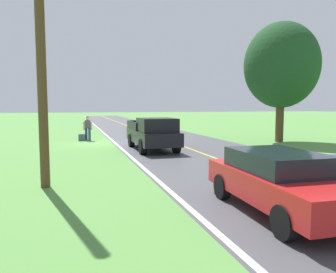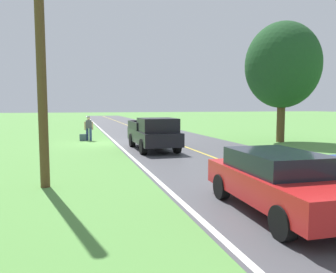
{
  "view_description": "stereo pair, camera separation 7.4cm",
  "coord_description": "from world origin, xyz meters",
  "px_view_note": "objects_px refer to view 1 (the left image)",
  "views": [
    {
      "loc": [
        1.82,
        22.04,
        2.49
      ],
      "look_at": [
        -1.55,
        10.42,
        1.34
      ],
      "focal_mm": 35.1,
      "sensor_mm": 36.0,
      "label": 1
    },
    {
      "loc": [
        1.75,
        22.06,
        2.49
      ],
      "look_at": [
        -1.55,
        10.42,
        1.34
      ],
      "focal_mm": 35.1,
      "sensor_mm": 36.0,
      "label": 2
    }
  ],
  "objects_px": {
    "utility_pole_roadside": "(41,46)",
    "tree_far_side_near": "(281,66)",
    "suitcase_carried": "(82,138)",
    "sedan_ahead_same_lane": "(280,180)",
    "pickup_truck_passing": "(153,133)",
    "hitchhiker_walking": "(88,127)"
  },
  "relations": [
    {
      "from": "tree_far_side_near",
      "to": "utility_pole_roadside",
      "type": "distance_m",
      "value": 17.04
    },
    {
      "from": "pickup_truck_passing",
      "to": "tree_far_side_near",
      "type": "xyz_separation_m",
      "value": [
        -9.34,
        -1.75,
        4.21
      ]
    },
    {
      "from": "suitcase_carried",
      "to": "utility_pole_roadside",
      "type": "bearing_deg",
      "value": -4.56
    },
    {
      "from": "suitcase_carried",
      "to": "utility_pole_roadside",
      "type": "distance_m",
      "value": 13.96
    },
    {
      "from": "pickup_truck_passing",
      "to": "hitchhiker_walking",
      "type": "bearing_deg",
      "value": -61.97
    },
    {
      "from": "hitchhiker_walking",
      "to": "utility_pole_roadside",
      "type": "bearing_deg",
      "value": 82.15
    },
    {
      "from": "pickup_truck_passing",
      "to": "tree_far_side_near",
      "type": "bearing_deg",
      "value": -169.37
    },
    {
      "from": "pickup_truck_passing",
      "to": "utility_pole_roadside",
      "type": "distance_m",
      "value": 9.43
    },
    {
      "from": "suitcase_carried",
      "to": "pickup_truck_passing",
      "type": "xyz_separation_m",
      "value": [
        -3.71,
        6.1,
        0.73
      ]
    },
    {
      "from": "utility_pole_roadside",
      "to": "tree_far_side_near",
      "type": "bearing_deg",
      "value": -148.23
    },
    {
      "from": "pickup_truck_passing",
      "to": "tree_far_side_near",
      "type": "distance_m",
      "value": 10.39
    },
    {
      "from": "tree_far_side_near",
      "to": "pickup_truck_passing",
      "type": "bearing_deg",
      "value": 10.63
    },
    {
      "from": "pickup_truck_passing",
      "to": "sedan_ahead_same_lane",
      "type": "xyz_separation_m",
      "value": [
        -0.33,
        11.22,
        -0.21
      ]
    },
    {
      "from": "pickup_truck_passing",
      "to": "sedan_ahead_same_lane",
      "type": "distance_m",
      "value": 11.23
    },
    {
      "from": "sedan_ahead_same_lane",
      "to": "suitcase_carried",
      "type": "bearing_deg",
      "value": -76.89
    },
    {
      "from": "suitcase_carried",
      "to": "tree_far_side_near",
      "type": "xyz_separation_m",
      "value": [
        -13.04,
        4.35,
        4.93
      ]
    },
    {
      "from": "hitchhiker_walking",
      "to": "suitcase_carried",
      "type": "height_order",
      "value": "hitchhiker_walking"
    },
    {
      "from": "hitchhiker_walking",
      "to": "utility_pole_roadside",
      "type": "distance_m",
      "value": 13.89
    },
    {
      "from": "suitcase_carried",
      "to": "sedan_ahead_same_lane",
      "type": "relative_size",
      "value": 0.11
    },
    {
      "from": "sedan_ahead_same_lane",
      "to": "utility_pole_roadside",
      "type": "height_order",
      "value": "utility_pole_roadside"
    },
    {
      "from": "suitcase_carried",
      "to": "sedan_ahead_same_lane",
      "type": "distance_m",
      "value": 17.79
    },
    {
      "from": "pickup_truck_passing",
      "to": "sedan_ahead_same_lane",
      "type": "relative_size",
      "value": 1.21
    }
  ]
}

